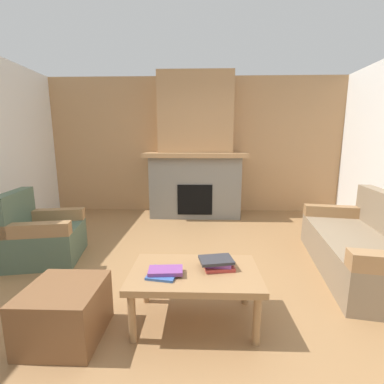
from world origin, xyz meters
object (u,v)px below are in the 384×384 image
object	(u,v)px
fireplace	(195,156)
armchair	(42,236)
couch	(366,247)
ottoman	(65,312)
coffee_table	(195,277)

from	to	relation	value
fireplace	armchair	xyz separation A→B (m)	(-1.83, -2.12, -0.87)
couch	armchair	distance (m)	3.75
couch	ottoman	world-z (taller)	couch
couch	coffee_table	bearing A→B (deg)	-155.08
ottoman	fireplace	bearing A→B (deg)	75.40
couch	armchair	size ratio (longest dim) A/B	2.15
fireplace	couch	distance (m)	3.14
armchair	couch	bearing A→B (deg)	-3.24
coffee_table	armchair	bearing A→B (deg)	150.27
armchair	coffee_table	world-z (taller)	armchair
fireplace	armchair	distance (m)	2.93
coffee_table	fireplace	bearing A→B (deg)	90.93
fireplace	couch	bearing A→B (deg)	-50.67
fireplace	couch	size ratio (longest dim) A/B	1.41
ottoman	couch	bearing A→B (deg)	20.94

